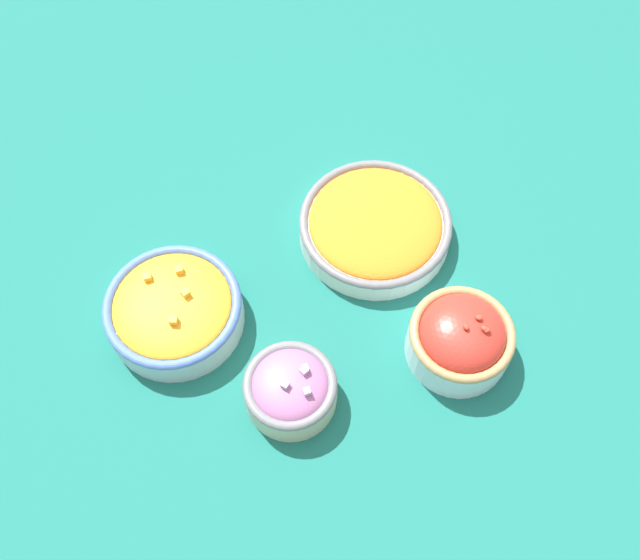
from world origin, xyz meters
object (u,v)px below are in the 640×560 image
Objects in this scene: bowl_cherry_tomatoes at (461,338)px; bowl_carrots at (375,225)px; bowl_red_onion at (290,389)px; bowl_squash at (174,309)px.

bowl_cherry_tomatoes is 0.62× the size of bowl_carrots.
bowl_cherry_tomatoes is 0.21m from bowl_red_onion.
bowl_carrots is at bearing 56.09° from bowl_red_onion.
bowl_carrots is 1.85× the size of bowl_red_onion.
bowl_squash is 0.29m from bowl_carrots.
bowl_red_onion is at bearing -172.07° from bowl_cherry_tomatoes.
bowl_cherry_tomatoes reaches higher than bowl_carrots.
bowl_carrots is 0.26m from bowl_red_onion.
bowl_cherry_tomatoes is 0.20m from bowl_carrots.
bowl_red_onion is at bearing -44.27° from bowl_squash.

